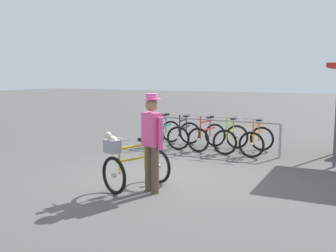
% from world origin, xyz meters
% --- Properties ---
extents(ground_plane, '(80.00, 80.00, 0.00)m').
position_xyz_m(ground_plane, '(0.00, 0.00, 0.00)').
color(ground_plane, '#514F4C').
extents(bike_rack_rail, '(3.91, 0.20, 0.88)m').
position_xyz_m(bike_rack_rail, '(-0.17, 3.17, 0.68)').
color(bike_rack_rail, '#99999E').
rests_on(bike_rack_rail, ground).
extents(racked_bike_teal, '(0.69, 1.13, 0.98)m').
position_xyz_m(racked_bike_teal, '(-1.67, 3.40, 0.37)').
color(racked_bike_teal, black).
rests_on(racked_bike_teal, ground).
extents(racked_bike_black, '(0.77, 1.16, 0.97)m').
position_xyz_m(racked_bike_black, '(-0.97, 3.37, 0.37)').
color(racked_bike_black, black).
rests_on(racked_bike_black, ground).
extents(racked_bike_red, '(0.77, 1.17, 0.98)m').
position_xyz_m(racked_bike_red, '(-0.27, 3.35, 0.37)').
color(racked_bike_red, black).
rests_on(racked_bike_red, ground).
extents(racked_bike_lime, '(0.67, 1.10, 0.97)m').
position_xyz_m(racked_bike_lime, '(0.43, 3.32, 0.37)').
color(racked_bike_lime, black).
rests_on(racked_bike_lime, ground).
extents(racked_bike_orange, '(0.68, 1.11, 0.97)m').
position_xyz_m(racked_bike_orange, '(1.13, 3.30, 0.37)').
color(racked_bike_orange, black).
rests_on(racked_bike_orange, ground).
extents(featured_bicycle, '(0.99, 1.26, 1.09)m').
position_xyz_m(featured_bicycle, '(-0.07, -0.85, 0.49)').
color(featured_bicycle, black).
rests_on(featured_bicycle, ground).
extents(person_with_featured_bike, '(0.49, 0.32, 1.72)m').
position_xyz_m(person_with_featured_bike, '(0.32, -0.80, 0.95)').
color(person_with_featured_bike, brown).
rests_on(person_with_featured_bike, ground).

